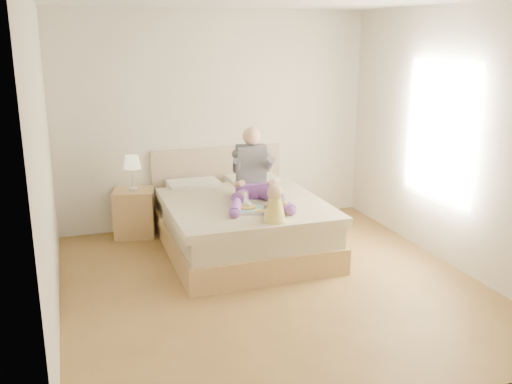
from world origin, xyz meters
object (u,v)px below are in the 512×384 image
object	(u,v)px
nightstand	(134,213)
tray	(257,208)
baby	(275,206)
adult	(253,179)
bed	(240,221)

from	to	relation	value
nightstand	tray	world-z (taller)	tray
nightstand	baby	bearing A→B (deg)	-44.17
nightstand	adult	xyz separation A→B (m)	(1.22, -0.94, 0.56)
bed	adult	distance (m)	0.56
bed	baby	size ratio (longest dim) A/B	5.77
nightstand	tray	distance (m)	1.79
nightstand	adult	world-z (taller)	adult
nightstand	baby	size ratio (longest dim) A/B	1.54
bed	nightstand	bearing A→B (deg)	144.12
adult	bed	bearing A→B (deg)	138.80
bed	nightstand	xyz separation A→B (m)	(-1.10, 0.80, -0.03)
nightstand	tray	size ratio (longest dim) A/B	1.05
adult	baby	xyz separation A→B (m)	(-0.05, -0.80, -0.09)
nightstand	tray	bearing A→B (deg)	-38.18
nightstand	baby	xyz separation A→B (m)	(1.17, -1.75, 0.47)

